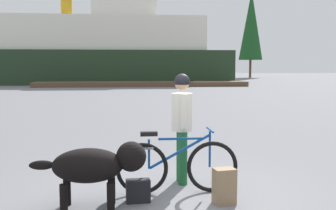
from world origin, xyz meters
name	(u,v)px	position (x,y,z in m)	size (l,w,h in m)	color
ground_plane	(182,199)	(0.00, 0.00, 0.00)	(160.00, 160.00, 0.00)	slate
bicycle	(177,166)	(-0.04, 0.26, 0.40)	(1.76, 0.44, 0.93)	black
person_cyclist	(182,118)	(0.11, 0.78, 1.03)	(0.32, 0.53, 1.71)	#19592D
dog	(96,165)	(-1.13, -0.22, 0.56)	(1.48, 0.52, 0.86)	black
backpack	(224,186)	(0.54, -0.24, 0.24)	(0.28, 0.20, 0.48)	#8C7251
handbag_pannier	(138,191)	(-0.60, -0.05, 0.15)	(0.32, 0.18, 0.30)	black
dock_pier	(142,84)	(0.55, 28.87, 0.20)	(17.88, 2.32, 0.40)	brown
ferry_boat	(100,52)	(-3.31, 35.63, 3.09)	(25.48, 8.65, 8.77)	#1E331E
sailboat_moored	(125,77)	(-0.85, 37.69, 0.51)	(7.18, 2.01, 9.35)	silver
pine_tree_center	(144,28)	(1.95, 53.73, 7.16)	(3.48, 3.48, 11.00)	#4C331E
pine_tree_far_right	(251,25)	(16.82, 50.78, 7.33)	(3.32, 3.32, 12.18)	#4C331E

